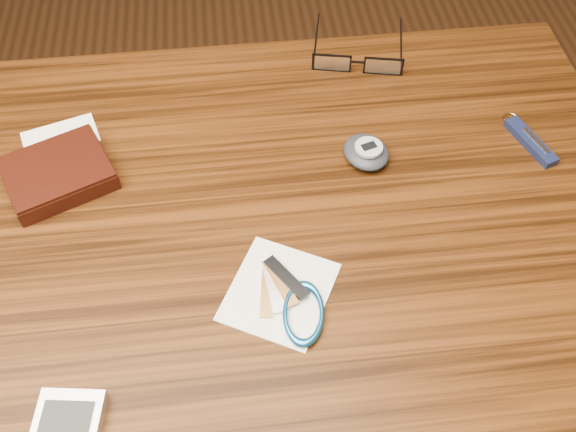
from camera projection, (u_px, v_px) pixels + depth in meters
name	position (u px, v px, depth m)	size (l,w,h in m)	color
desk	(230.00, 292.00, 0.79)	(1.00, 0.70, 0.75)	#3B1C09
wallet_and_card	(58.00, 172.00, 0.76)	(0.15, 0.18, 0.03)	black
eyeglasses	(358.00, 62.00, 0.88)	(0.15, 0.15, 0.03)	black
gold_ring	(510.00, 118.00, 0.83)	(0.02, 0.02, 0.00)	tan
pedometer	(366.00, 152.00, 0.78)	(0.07, 0.07, 0.03)	#21242B
notepad_keys	(291.00, 302.00, 0.66)	(0.14, 0.15, 0.01)	silver
pocket_knife	(531.00, 142.00, 0.80)	(0.05, 0.09, 0.01)	#111832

